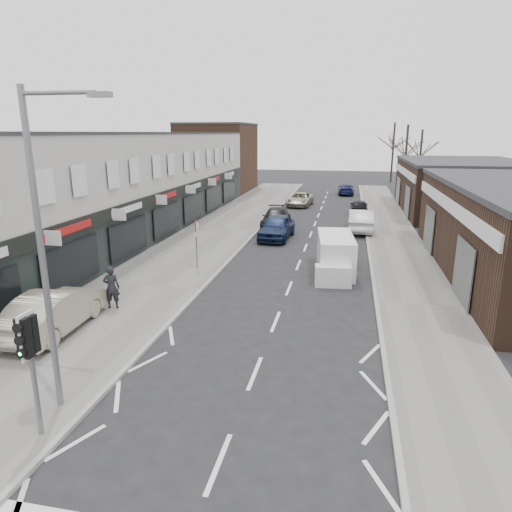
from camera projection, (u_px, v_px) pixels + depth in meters
The scene contains 21 objects.
ground at pixel (240, 411), 12.00m from camera, with size 160.00×160.00×0.00m, color black.
pavement_left at pixel (220, 230), 34.09m from camera, with size 5.50×64.00×0.12m, color slate.
pavement_right at pixel (394, 237), 31.69m from camera, with size 3.50×64.00×0.12m, color slate.
shop_terrace_left at pixel (117, 184), 32.10m from camera, with size 8.00×41.00×7.10m, color beige.
brick_block_far at pixel (218, 158), 56.11m from camera, with size 8.00×10.00×8.00m, color #4D3021.
right_unit_far at pixel (461, 188), 41.17m from camera, with size 10.00×16.00×4.50m, color #352218.
tree_far_a at pixel (403, 193), 55.67m from camera, with size 3.60×3.60×8.00m, color #382D26, non-canonical shape.
tree_far_b at pixel (417, 187), 60.87m from camera, with size 3.60×3.60×7.50m, color #382D26, non-canonical shape.
tree_far_c at pixel (390, 182), 67.12m from camera, with size 3.60×3.60×8.50m, color #382D26, non-canonical shape.
traffic_light at pixel (29, 346), 10.31m from camera, with size 0.28×0.60×3.10m.
street_lamp at pixel (46, 239), 10.90m from camera, with size 2.23×0.22×8.00m.
warning_sign at pixel (197, 229), 23.76m from camera, with size 0.12×0.80×2.70m.
white_van at pixel (335, 255), 23.67m from camera, with size 2.17×5.13×1.94m.
sedan_on_pavement at pixel (55, 310), 16.39m from camera, with size 1.66×4.75×1.56m, color #A49C83.
pedestrian at pixel (112, 287), 18.52m from camera, with size 0.65×0.42×1.78m, color black.
parked_car_left_a at pixel (277, 227), 31.31m from camera, with size 1.93×4.80×1.64m, color #142140.
parked_car_left_b at pixel (276, 218), 35.20m from camera, with size 1.99×4.89×1.42m, color black.
parked_car_left_c at pixel (300, 199), 45.40m from camera, with size 2.16×4.67×1.30m, color #A39C83.
parked_car_right_a at pixel (361, 220), 33.64m from camera, with size 1.72×4.93×1.62m, color silver.
parked_car_right_b at pixel (359, 207), 40.86m from camera, with size 1.55×3.86×1.31m, color black.
parked_car_right_c at pixel (346, 189), 53.74m from camera, with size 1.78×4.39×1.27m, color #161A45.
Camera 1 is at (2.51, -10.22, 7.08)m, focal length 32.00 mm.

